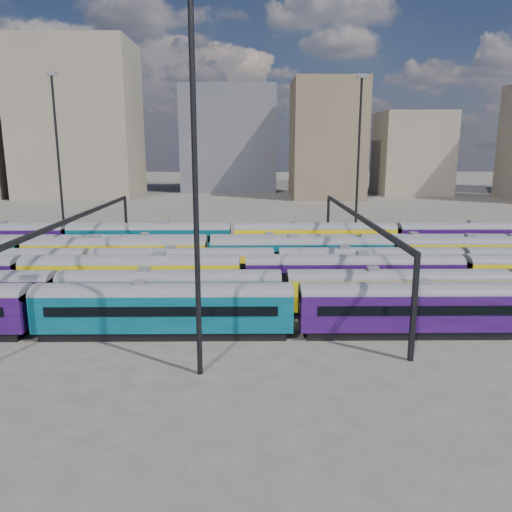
{
  "coord_description": "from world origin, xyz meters",
  "views": [
    {
      "loc": [
        -1.54,
        -53.48,
        15.17
      ],
      "look_at": [
        -0.93,
        1.59,
        3.0
      ],
      "focal_mm": 35.0,
      "sensor_mm": 36.0,
      "label": 1
    }
  ],
  "objects_px": {
    "rake_1": "(397,287)",
    "mast_2": "(195,166)",
    "rake_0": "(296,303)",
    "rake_2": "(353,271)"
  },
  "relations": [
    {
      "from": "rake_1",
      "to": "mast_2",
      "type": "xyz_separation_m",
      "value": [
        -16.76,
        -12.0,
        11.32
      ]
    },
    {
      "from": "rake_0",
      "to": "mast_2",
      "type": "distance_m",
      "value": 15.02
    },
    {
      "from": "rake_2",
      "to": "rake_0",
      "type": "bearing_deg",
      "value": -123.58
    },
    {
      "from": "mast_2",
      "to": "rake_1",
      "type": "bearing_deg",
      "value": 35.6
    },
    {
      "from": "rake_2",
      "to": "mast_2",
      "type": "distance_m",
      "value": 24.53
    },
    {
      "from": "rake_1",
      "to": "rake_2",
      "type": "bearing_deg",
      "value": 120.99
    },
    {
      "from": "rake_0",
      "to": "rake_1",
      "type": "bearing_deg",
      "value": 27.41
    },
    {
      "from": "rake_0",
      "to": "mast_2",
      "type": "height_order",
      "value": "mast_2"
    },
    {
      "from": "rake_1",
      "to": "rake_0",
      "type": "bearing_deg",
      "value": -152.59
    },
    {
      "from": "rake_0",
      "to": "rake_1",
      "type": "relative_size",
      "value": 1.24
    }
  ]
}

